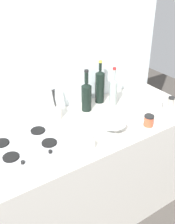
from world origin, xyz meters
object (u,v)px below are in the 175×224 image
object	(u,v)px
mixing_bowl	(111,127)
condiment_jar_rear	(149,121)
utensil_crock	(56,111)
stovetop_hob	(26,145)
wine_bottle_leftmost	(100,86)
butter_dish	(81,144)
wine_bottle_mid_right	(113,91)
wine_bottle_mid_left	(86,96)
condiment_jar_front	(171,101)
plate_stack	(147,104)

from	to	relation	value
mixing_bowl	condiment_jar_rear	size ratio (longest dim) A/B	2.33
utensil_crock	condiment_jar_rear	distance (m)	0.69
stovetop_hob	mixing_bowl	bearing A→B (deg)	-17.65
wine_bottle_leftmost	condiment_jar_rear	distance (m)	0.52
wine_bottle_leftmost	mixing_bowl	world-z (taller)	wine_bottle_leftmost
butter_dish	condiment_jar_rear	bearing A→B (deg)	-5.51
wine_bottle_leftmost	butter_dish	distance (m)	0.67
wine_bottle_mid_right	condiment_jar_rear	size ratio (longest dim) A/B	3.86
wine_bottle_leftmost	wine_bottle_mid_left	size ratio (longest dim) A/B	1.06
wine_bottle_leftmost	condiment_jar_front	world-z (taller)	wine_bottle_leftmost
plate_stack	condiment_jar_front	bearing A→B (deg)	-18.56
wine_bottle_mid_right	butter_dish	world-z (taller)	wine_bottle_mid_right
wine_bottle_leftmost	wine_bottle_mid_right	size ratio (longest dim) A/B	1.11
wine_bottle_mid_left	wine_bottle_mid_right	size ratio (longest dim) A/B	1.04
mixing_bowl	butter_dish	size ratio (longest dim) A/B	1.23
plate_stack	mixing_bowl	size ratio (longest dim) A/B	1.25
mixing_bowl	utensil_crock	distance (m)	0.45
wine_bottle_leftmost	butter_dish	xyz separation A→B (m)	(-0.48, -0.45, -0.12)
stovetop_hob	butter_dish	world-z (taller)	butter_dish
butter_dish	utensil_crock	size ratio (longest dim) A/B	0.52
wine_bottle_leftmost	condiment_jar_rear	xyz separation A→B (m)	(0.07, -0.50, -0.10)
wine_bottle_mid_left	butter_dish	distance (m)	0.51
butter_dish	utensil_crock	bearing A→B (deg)	83.38
wine_bottle_mid_right	utensil_crock	xyz separation A→B (m)	(-0.49, 0.07, -0.06)
wine_bottle_mid_right	utensil_crock	bearing A→B (deg)	171.44
mixing_bowl	condiment_jar_front	world-z (taller)	condiment_jar_front
wine_bottle_mid_left	plate_stack	bearing A→B (deg)	-32.50
utensil_crock	stovetop_hob	bearing A→B (deg)	-149.03
wine_bottle_leftmost	wine_bottle_mid_right	distance (m)	0.12
wine_bottle_leftmost	condiment_jar_front	bearing A→B (deg)	-41.01
wine_bottle_mid_left	utensil_crock	size ratio (longest dim) A/B	1.10
wine_bottle_mid_left	utensil_crock	world-z (taller)	wine_bottle_mid_left
butter_dish	condiment_jar_front	distance (m)	0.93
stovetop_hob	plate_stack	bearing A→B (deg)	-4.54
wine_bottle_mid_left	wine_bottle_leftmost	bearing A→B (deg)	18.14
wine_bottle_leftmost	plate_stack	bearing A→B (deg)	-52.97
butter_dish	plate_stack	bearing A→B (deg)	10.37
wine_bottle_mid_right	utensil_crock	size ratio (longest dim) A/B	1.06
condiment_jar_rear	wine_bottle_leftmost	bearing A→B (deg)	98.41
plate_stack	mixing_bowl	distance (m)	0.46
stovetop_hob	condiment_jar_front	size ratio (longest dim) A/B	6.64
mixing_bowl	butter_dish	world-z (taller)	mixing_bowl
plate_stack	butter_dish	world-z (taller)	plate_stack
mixing_bowl	utensil_crock	xyz separation A→B (m)	(-0.23, 0.39, 0.02)
wine_bottle_mid_left	mixing_bowl	size ratio (longest dim) A/B	1.73
plate_stack	wine_bottle_mid_left	bearing A→B (deg)	147.50
condiment_jar_front	condiment_jar_rear	bearing A→B (deg)	-162.53
stovetop_hob	utensil_crock	bearing A→B (deg)	30.97
wine_bottle_leftmost	condiment_jar_front	xyz separation A→B (m)	(0.45, -0.39, -0.11)
plate_stack	wine_bottle_mid_left	size ratio (longest dim) A/B	0.72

